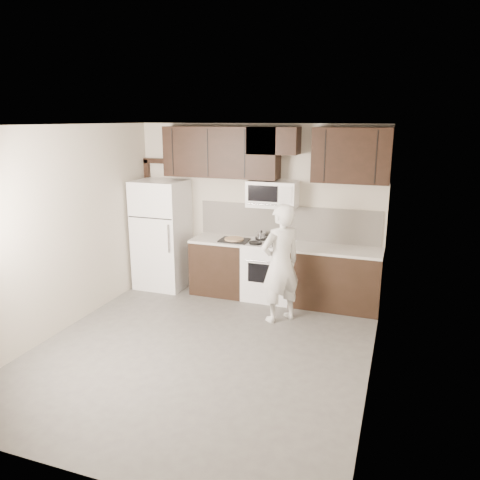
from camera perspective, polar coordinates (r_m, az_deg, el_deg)
The scene contains 14 objects.
floor at distance 5.96m, azimuth -4.63°, elevation -13.15°, with size 4.50×4.50×0.00m, color #4F4C4A.
back_wall at distance 7.52m, azimuth 2.13°, elevation 3.70°, with size 4.00×4.00×0.00m, color #BAB19E.
ceiling at distance 5.28m, azimuth -5.25°, elevation 13.78°, with size 4.50×4.50×0.00m, color white.
counter_run at distance 7.30m, azimuth 5.87°, elevation -3.96°, with size 2.95×0.64×0.91m.
stove at distance 7.37m, azimuth 3.57°, elevation -3.69°, with size 0.76×0.66×0.94m.
backsplash at distance 7.41m, azimuth 5.79°, elevation 2.13°, with size 2.90×0.02×0.54m, color beige.
upper_cabinets at distance 7.17m, azimuth 3.39°, elevation 10.67°, with size 3.48×0.35×0.78m.
microwave at distance 7.20m, azimuth 3.98°, elevation 5.62°, with size 0.76×0.42×0.40m.
refrigerator at distance 7.89m, azimuth -9.50°, elevation 0.68°, with size 0.80×0.76×1.80m.
door_trim at distance 8.27m, azimuth -10.79°, elevation 3.73°, with size 0.50×0.08×2.12m.
saucepan at distance 7.42m, azimuth 2.64°, elevation 0.53°, with size 0.27×0.15×0.15m.
baking_tray at distance 7.31m, azimuth -0.72°, elevation -0.04°, with size 0.44×0.33×0.02m, color black.
pizza at distance 7.31m, azimuth -0.72°, elevation 0.13°, with size 0.30×0.30×0.02m, color tan.
person at distance 6.46m, azimuth 4.98°, elevation -2.87°, with size 0.61×0.40×1.67m, color silver.
Camera 1 is at (2.19, -4.80, 2.77)m, focal length 35.00 mm.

